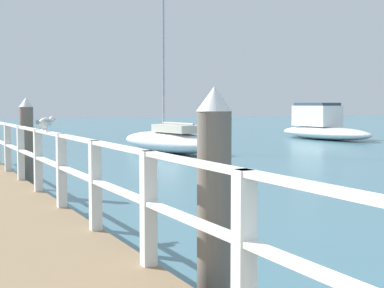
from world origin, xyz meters
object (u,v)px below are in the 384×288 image
object	(u,v)px
dock_piling_far	(27,146)
boat_0	(322,127)
dock_piling_near	(214,212)
boat_3	(168,140)
seagull_foreground	(46,122)

from	to	relation	value
dock_piling_far	boat_0	distance (m)	22.71
dock_piling_near	boat_0	distance (m)	28.58
dock_piling_near	boat_3	distance (m)	18.87
seagull_foreground	dock_piling_near	bearing A→B (deg)	-40.89
dock_piling_far	boat_3	bearing A→B (deg)	51.67
dock_piling_near	seagull_foreground	distance (m)	4.78
dock_piling_near	dock_piling_far	world-z (taller)	same
boat_0	dock_piling_near	bearing A→B (deg)	-131.21
dock_piling_near	boat_0	xyz separation A→B (m)	(18.26, 21.99, -0.38)
seagull_foreground	boat_0	xyz separation A→B (m)	(18.63, 17.27, -0.99)
boat_0	dock_piling_far	bearing A→B (deg)	-145.01
dock_piling_near	dock_piling_far	xyz separation A→B (m)	(0.00, 8.48, 0.00)
dock_piling_near	seagull_foreground	bearing A→B (deg)	94.53
dock_piling_near	dock_piling_far	size ratio (longest dim) A/B	1.00
dock_piling_far	boat_0	world-z (taller)	dock_piling_far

